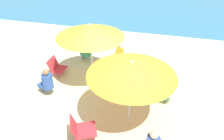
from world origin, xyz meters
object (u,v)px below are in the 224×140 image
at_px(beach_chair_b, 117,56).
at_px(beach_chair_a, 56,67).
at_px(beach_chair_c, 81,129).
at_px(person_d, 87,51).
at_px(person_c, 161,89).
at_px(umbrella_yellow, 90,31).
at_px(beach_bag, 123,85).
at_px(umbrella_orange, 132,69).
at_px(person_a, 47,82).

bearing_deg(beach_chair_b, beach_chair_a, -12.30).
relative_size(beach_chair_c, person_d, 0.84).
relative_size(beach_chair_a, beach_chair_b, 0.90).
bearing_deg(beach_chair_c, beach_chair_b, 64.52).
bearing_deg(beach_chair_a, person_c, -8.50).
height_order(umbrella_yellow, beach_chair_b, umbrella_yellow).
bearing_deg(beach_bag, person_c, -15.13).
bearing_deg(umbrella_orange, person_d, 128.79).
distance_m(beach_chair_b, person_d, 1.20).
height_order(person_a, beach_bag, person_a).
distance_m(umbrella_orange, person_a, 2.91).
relative_size(beach_chair_c, beach_bag, 2.55).
relative_size(beach_chair_c, person_c, 0.85).
distance_m(person_a, person_d, 2.30).
bearing_deg(beach_chair_a, beach_chair_c, -52.28).
relative_size(beach_chair_a, person_c, 0.69).
xyz_separation_m(umbrella_yellow, beach_chair_c, (0.53, -2.48, -1.44)).
distance_m(beach_chair_c, person_a, 2.13).
distance_m(umbrella_yellow, beach_chair_b, 1.97).
distance_m(beach_chair_a, beach_chair_c, 3.09).
bearing_deg(umbrella_orange, umbrella_yellow, 135.11).
xyz_separation_m(umbrella_yellow, beach_bag, (1.12, -0.28, -1.65)).
height_order(beach_chair_a, beach_chair_b, beach_chair_b).
height_order(umbrella_orange, person_c, umbrella_orange).
bearing_deg(umbrella_orange, beach_chair_a, 152.27).
bearing_deg(beach_bag, beach_chair_c, -105.03).
bearing_deg(person_d, umbrella_orange, 168.46).
bearing_deg(umbrella_yellow, beach_chair_b, 64.56).
height_order(beach_chair_c, person_c, person_c).
relative_size(umbrella_yellow, person_a, 2.29).
height_order(beach_chair_a, beach_chair_c, beach_chair_c).
height_order(umbrella_yellow, person_a, umbrella_yellow).
xyz_separation_m(beach_chair_a, person_c, (3.64, -0.57, 0.14)).
distance_m(person_c, person_d, 3.39).
relative_size(umbrella_orange, beach_chair_b, 3.16).
bearing_deg(beach_bag, person_d, 140.66).
bearing_deg(person_d, beach_chair_b, -136.67).
bearing_deg(person_a, beach_chair_c, 163.64).
height_order(umbrella_yellow, person_c, umbrella_yellow).
distance_m(beach_chair_c, person_d, 3.80).
bearing_deg(umbrella_orange, beach_bag, 108.57).
distance_m(umbrella_orange, beach_chair_a, 3.51).
bearing_deg(beach_chair_b, umbrella_orange, 64.20).
distance_m(beach_chair_a, person_d, 1.38).
bearing_deg(person_c, beach_bag, 174.48).
height_order(umbrella_orange, beach_chair_b, umbrella_orange).
relative_size(beach_chair_a, beach_chair_c, 0.82).
bearing_deg(person_c, beach_chair_b, 143.15).
bearing_deg(beach_bag, person_a, -159.48).
bearing_deg(person_c, person_a, -161.84).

